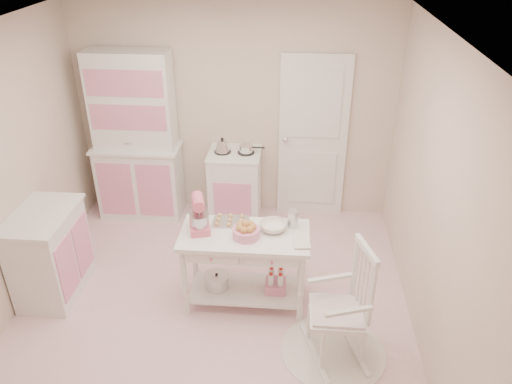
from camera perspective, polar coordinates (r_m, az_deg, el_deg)
room_shell at (r=4.18m, az=-5.67°, el=4.50°), size 3.84×3.84×2.62m
door at (r=6.08m, az=6.52°, el=6.12°), size 0.82×0.05×2.04m
hutch at (r=6.18m, az=-13.65°, el=6.03°), size 1.06×0.50×2.08m
stove at (r=6.13m, az=-2.41°, el=0.66°), size 0.62×0.57×0.92m
base_cabinet at (r=5.34m, az=-22.48°, el=-6.53°), size 0.54×0.84×0.92m
lace_rug at (r=4.67m, az=8.80°, el=-17.53°), size 0.92×0.92×0.01m
rocking_chair at (r=4.30m, az=9.36°, el=-12.53°), size 0.68×0.83×1.10m
work_table at (r=4.86m, az=-1.27°, el=-8.70°), size 1.20×0.60×0.80m
stand_mixer at (r=4.61m, az=-6.53°, el=-2.62°), size 0.27×0.32×0.34m
cookie_tray at (r=4.78m, az=-2.90°, el=-3.42°), size 0.34×0.24×0.02m
bread_basket at (r=4.56m, az=-1.14°, el=-4.67°), size 0.25×0.25×0.09m
mixing_bowl at (r=4.65m, az=1.96°, el=-3.97°), size 0.25×0.25×0.08m
metal_pitcher at (r=4.69m, az=4.22°, el=-3.07°), size 0.10×0.10×0.17m
recipe_book at (r=4.50m, az=4.26°, el=-5.78°), size 0.17×0.22×0.02m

